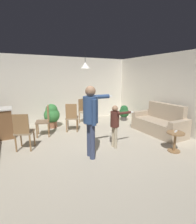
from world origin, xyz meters
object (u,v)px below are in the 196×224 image
dining_chair_near_wall (72,116)px  spare_remote_on_table (176,131)px  potted_plant_by_wall (52,115)px  dining_chair_by_counter (45,119)px  dining_chair_spare (84,110)px  dining_chair_centre_back (23,130)px  person_child (115,122)px  couch_floral (159,123)px  person_adult (91,114)px  potted_plant_corner (124,112)px  side_table_by_couch (175,140)px

dining_chair_near_wall → spare_remote_on_table: (1.84, -2.75, -0.01)m
potted_plant_by_wall → dining_chair_by_counter: bearing=-116.1°
spare_remote_on_table → dining_chair_spare: bearing=106.2°
dining_chair_centre_back → dining_chair_spare: size_ratio=1.00×
person_child → dining_chair_spare: (0.21, 2.63, -0.18)m
couch_floral → dining_chair_spare: 2.96m
person_adult → person_child: bearing=107.4°
potted_plant_corner → spare_remote_on_table: potted_plant_corner is taller
couch_floral → dining_chair_near_wall: size_ratio=1.80×
dining_chair_centre_back → potted_plant_corner: (4.12, 1.23, -0.17)m
dining_chair_near_wall → spare_remote_on_table: dining_chair_near_wall is taller
person_adult → potted_plant_by_wall: bearing=-171.6°
dining_chair_spare → spare_remote_on_table: bearing=82.9°
spare_remote_on_table → dining_chair_centre_back: bearing=151.4°
person_adult → dining_chair_by_counter: 2.21m
person_child → potted_plant_by_wall: 2.87m
side_table_by_couch → person_adult: (-2.03, 0.72, 0.74)m
side_table_by_couch → person_child: 1.60m
dining_chair_spare → spare_remote_on_table: size_ratio=7.69×
couch_floral → potted_plant_corner: couch_floral is taller
couch_floral → spare_remote_on_table: bearing=147.6°
dining_chair_by_counter → dining_chair_spare: 1.90m
dining_chair_by_counter → dining_chair_near_wall: (0.91, 0.01, 0.00)m
side_table_by_couch → potted_plant_by_wall: 4.27m
dining_chair_near_wall → dining_chair_by_counter: bearing=-154.0°
person_child → potted_plant_by_wall: bearing=-155.8°
person_adult → potted_plant_corner: bearing=133.9°
potted_plant_by_wall → dining_chair_centre_back: bearing=-123.3°
dining_chair_by_counter → potted_plant_corner: size_ratio=1.48×
couch_floral → potted_plant_corner: (-0.10, 1.89, 0.04)m
dining_chair_by_counter → dining_chair_centre_back: (-0.70, -0.86, 0.00)m
person_adult → dining_chair_near_wall: (0.22, 2.05, -0.52)m
dining_chair_near_wall → potted_plant_corner: 2.53m
person_child → spare_remote_on_table: person_child is taller
potted_plant_by_wall → side_table_by_couch: bearing=-56.8°
dining_chair_centre_back → potted_plant_by_wall: bearing=79.7°
potted_plant_corner → dining_chair_spare: bearing=165.2°
potted_plant_corner → spare_remote_on_table: 3.18m
dining_chair_by_counter → potted_plant_by_wall: bearing=-11.8°
person_child → dining_chair_by_counter: 2.37m
dining_chair_spare → spare_remote_on_table: dining_chair_spare is taller
dining_chair_by_counter → person_adult: bearing=-146.7°
person_adult → dining_chair_near_wall: person_adult is taller
dining_chair_by_counter → spare_remote_on_table: 3.89m
side_table_by_couch → dining_chair_by_counter: bearing=134.7°
dining_chair_by_counter → dining_chair_spare: bearing=-50.4°
dining_chair_centre_back → spare_remote_on_table: size_ratio=7.69×
dining_chair_spare → person_adult: bearing=47.0°
side_table_by_couch → person_adult: person_adult is taller
person_adult → dining_chair_centre_back: size_ratio=1.72×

